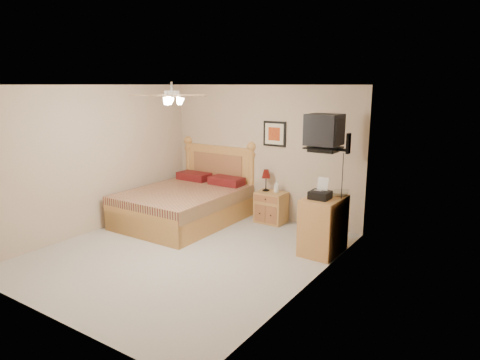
# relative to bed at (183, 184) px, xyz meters

# --- Properties ---
(floor) EXTENTS (4.50, 4.50, 0.00)m
(floor) POSITION_rel_bed_xyz_m (1.01, -1.12, -0.72)
(floor) COLOR #AAA399
(floor) RESTS_ON ground
(ceiling) EXTENTS (4.00, 4.50, 0.04)m
(ceiling) POSITION_rel_bed_xyz_m (1.01, -1.12, 1.78)
(ceiling) COLOR white
(ceiling) RESTS_ON ground
(wall_back) EXTENTS (4.00, 0.04, 2.50)m
(wall_back) POSITION_rel_bed_xyz_m (1.01, 1.13, 0.53)
(wall_back) COLOR #C1A98E
(wall_back) RESTS_ON ground
(wall_front) EXTENTS (4.00, 0.04, 2.50)m
(wall_front) POSITION_rel_bed_xyz_m (1.01, -3.37, 0.53)
(wall_front) COLOR #C1A98E
(wall_front) RESTS_ON ground
(wall_left) EXTENTS (0.04, 4.50, 2.50)m
(wall_left) POSITION_rel_bed_xyz_m (-0.99, -1.12, 0.53)
(wall_left) COLOR #C1A98E
(wall_left) RESTS_ON ground
(wall_right) EXTENTS (0.04, 4.50, 2.50)m
(wall_right) POSITION_rel_bed_xyz_m (3.01, -1.12, 0.53)
(wall_right) COLOR #C1A98E
(wall_right) RESTS_ON ground
(bed) EXTENTS (1.72, 2.24, 1.45)m
(bed) POSITION_rel_bed_xyz_m (0.00, 0.00, 0.00)
(bed) COLOR #BE863F
(bed) RESTS_ON ground
(nightstand) EXTENTS (0.53, 0.40, 0.58)m
(nightstand) POSITION_rel_bed_xyz_m (1.36, 0.88, -0.43)
(nightstand) COLOR #B87E46
(nightstand) RESTS_ON ground
(table_lamp) EXTENTS (0.27, 0.27, 0.40)m
(table_lamp) POSITION_rel_bed_xyz_m (1.22, 0.93, 0.05)
(table_lamp) COLOR #4F0905
(table_lamp) RESTS_ON nightstand
(lotion_bottle) EXTENTS (0.10, 0.10, 0.23)m
(lotion_bottle) POSITION_rel_bed_xyz_m (1.44, 0.93, -0.03)
(lotion_bottle) COLOR white
(lotion_bottle) RESTS_ON nightstand
(framed_picture) EXTENTS (0.46, 0.04, 0.46)m
(framed_picture) POSITION_rel_bed_xyz_m (1.28, 1.11, 0.90)
(framed_picture) COLOR black
(framed_picture) RESTS_ON wall_back
(dresser) EXTENTS (0.53, 0.75, 0.87)m
(dresser) POSITION_rel_bed_xyz_m (2.74, 0.03, -0.29)
(dresser) COLOR #B8743C
(dresser) RESTS_ON ground
(fax_machine) EXTENTS (0.29, 0.31, 0.30)m
(fax_machine) POSITION_rel_bed_xyz_m (2.71, -0.08, 0.30)
(fax_machine) COLOR black
(fax_machine) RESTS_ON dresser
(magazine_lower) EXTENTS (0.26, 0.32, 0.03)m
(magazine_lower) POSITION_rel_bed_xyz_m (2.74, 0.30, 0.16)
(magazine_lower) COLOR beige
(magazine_lower) RESTS_ON dresser
(magazine_upper) EXTENTS (0.29, 0.35, 0.02)m
(magazine_upper) POSITION_rel_bed_xyz_m (2.77, 0.31, 0.18)
(magazine_upper) COLOR gray
(magazine_upper) RESTS_ON magazine_lower
(wall_tv) EXTENTS (0.56, 0.46, 0.58)m
(wall_tv) POSITION_rel_bed_xyz_m (2.76, 0.22, 1.09)
(wall_tv) COLOR black
(wall_tv) RESTS_ON wall_right
(ceiling_fan) EXTENTS (1.14, 1.14, 0.28)m
(ceiling_fan) POSITION_rel_bed_xyz_m (1.01, -1.32, 1.64)
(ceiling_fan) COLOR white
(ceiling_fan) RESTS_ON ceiling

